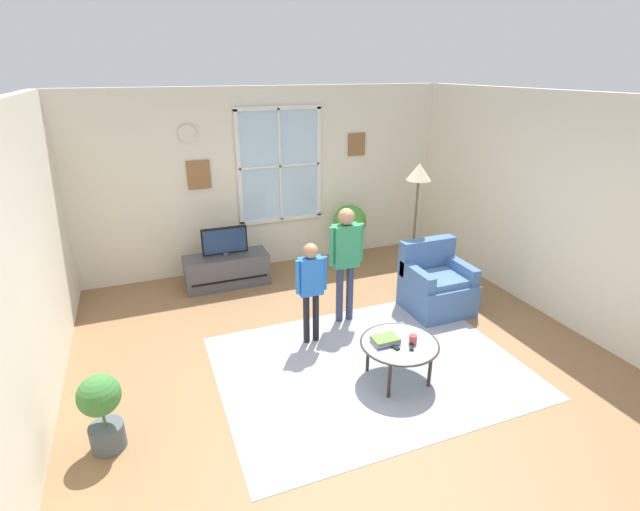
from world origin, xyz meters
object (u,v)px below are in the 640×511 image
object	(u,v)px
tv_stand	(227,270)
potted_plant_by_window	(350,224)
coffee_table	(399,345)
remote_near_cup	(412,346)
potted_plant_corner	(102,408)
book_stack	(385,340)
floor_lamp	(418,185)
person_blue_shirt	(311,282)
cup	(413,339)
remote_near_books	(393,346)
person_green_shirt	(346,252)
television	(225,241)
armchair	(436,285)

from	to	relation	value
tv_stand	potted_plant_by_window	xyz separation A→B (m)	(2.00, 0.18, 0.40)
coffee_table	remote_near_cup	world-z (taller)	remote_near_cup
coffee_table	potted_plant_corner	size ratio (longest dim) A/B	1.13
book_stack	floor_lamp	world-z (taller)	floor_lamp
person_blue_shirt	potted_plant_corner	bearing A→B (deg)	-156.82
cup	remote_near_cup	world-z (taller)	cup
remote_near_books	remote_near_cup	size ratio (longest dim) A/B	1.00
remote_near_cup	potted_plant_by_window	size ratio (longest dim) A/B	0.15
cup	person_green_shirt	distance (m)	1.40
remote_near_cup	television	bearing A→B (deg)	112.95
person_blue_shirt	floor_lamp	bearing A→B (deg)	23.30
armchair	person_blue_shirt	bearing A→B (deg)	-175.01
remote_near_books	floor_lamp	size ratio (longest dim) A/B	0.08
person_green_shirt	potted_plant_by_window	world-z (taller)	person_green_shirt
coffee_table	cup	distance (m)	0.14
cup	book_stack	bearing A→B (deg)	156.46
coffee_table	person_blue_shirt	bearing A→B (deg)	120.18
coffee_table	person_blue_shirt	xyz separation A→B (m)	(-0.56, 0.97, 0.35)
floor_lamp	potted_plant_corner	bearing A→B (deg)	-156.76
tv_stand	coffee_table	bearing A→B (deg)	-67.45
potted_plant_by_window	potted_plant_corner	bearing A→B (deg)	-140.21
person_blue_shirt	potted_plant_by_window	world-z (taller)	person_blue_shirt
tv_stand	cup	xyz separation A→B (m)	(1.27, -2.85, 0.23)
book_stack	potted_plant_corner	distance (m)	2.54
tv_stand	book_stack	world-z (taller)	book_stack
remote_near_books	potted_plant_corner	world-z (taller)	potted_plant_corner
tv_stand	person_blue_shirt	world-z (taller)	person_blue_shirt
remote_near_cup	person_green_shirt	bearing A→B (deg)	93.39
potted_plant_by_window	person_blue_shirt	bearing A→B (deg)	-124.68
floor_lamp	person_green_shirt	bearing A→B (deg)	-159.56
remote_near_books	potted_plant_by_window	size ratio (longest dim) A/B	0.15
television	remote_near_books	world-z (taller)	television
potted_plant_by_window	person_green_shirt	bearing A→B (deg)	-116.36
cup	remote_near_cup	distance (m)	0.08
tv_stand	person_green_shirt	xyz separation A→B (m)	(1.15, -1.53, 0.67)
book_stack	potted_plant_by_window	bearing A→B (deg)	71.78
armchair	person_blue_shirt	xyz separation A→B (m)	(-1.75, -0.15, 0.42)
tv_stand	remote_near_cup	size ratio (longest dim) A/B	8.33
tv_stand	cup	size ratio (longest dim) A/B	12.65
remote_near_cup	floor_lamp	world-z (taller)	floor_lamp
book_stack	person_green_shirt	xyz separation A→B (m)	(0.12, 1.22, 0.45)
television	coffee_table	distance (m)	3.04
armchair	television	bearing A→B (deg)	144.53
tv_stand	floor_lamp	distance (m)	2.89
television	coffee_table	world-z (taller)	television
book_stack	remote_near_cup	distance (m)	0.26
person_blue_shirt	potted_plant_by_window	bearing A→B (deg)	55.32
remote_near_cup	person_green_shirt	world-z (taller)	person_green_shirt
floor_lamp	book_stack	bearing A→B (deg)	-128.59
book_stack	coffee_table	bearing A→B (deg)	-20.84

